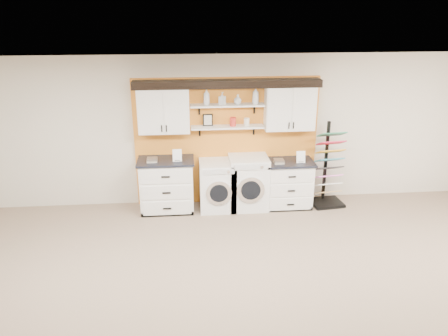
{
  "coord_description": "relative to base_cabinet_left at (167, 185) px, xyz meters",
  "views": [
    {
      "loc": [
        -0.74,
        -3.82,
        3.61
      ],
      "look_at": [
        -0.2,
        2.3,
        1.3
      ],
      "focal_mm": 35.0,
      "sensor_mm": 36.0,
      "label": 1
    }
  ],
  "objects": [
    {
      "name": "soap_bottle_c",
      "position": [
        1.31,
        0.16,
        1.54
      ],
      "size": [
        0.19,
        0.19,
        0.17
      ],
      "primitive_type": "imported",
      "rotation": [
        0.0,
        0.0,
        2.12
      ],
      "color": "silver",
      "rests_on": "shelf_upper"
    },
    {
      "name": "soap_bottle_d",
      "position": [
        1.63,
        0.16,
        1.6
      ],
      "size": [
        0.14,
        0.14,
        0.3
      ],
      "primitive_type": "imported",
      "rotation": [
        0.0,
        0.0,
        1.81
      ],
      "color": "silver",
      "rests_on": "shelf_upper"
    },
    {
      "name": "sample_rack",
      "position": [
        3.03,
        -0.01,
        0.02
      ],
      "size": [
        0.63,
        0.55,
        1.6
      ],
      "rotation": [
        0.0,
        0.0,
        0.12
      ],
      "color": "black",
      "rests_on": "floor"
    },
    {
      "name": "ceiling",
      "position": [
        1.13,
        -3.64,
        2.3
      ],
      "size": [
        10.0,
        10.0,
        0.0
      ],
      "primitive_type": "plane",
      "rotation": [
        3.14,
        0.0,
        0.0
      ],
      "color": "white",
      "rests_on": "wall_back"
    },
    {
      "name": "upper_cabinet_left",
      "position": [
        0.0,
        0.15,
        1.38
      ],
      "size": [
        0.9,
        0.35,
        0.84
      ],
      "color": "white",
      "rests_on": "wall_back"
    },
    {
      "name": "picture_frame",
      "position": [
        0.78,
        0.21,
        1.16
      ],
      "size": [
        0.18,
        0.02,
        0.22
      ],
      "color": "black",
      "rests_on": "shelf_lower"
    },
    {
      "name": "washer",
      "position": [
        0.93,
        -0.0,
        -0.04
      ],
      "size": [
        0.66,
        0.71,
        0.92
      ],
      "color": "white",
      "rests_on": "floor"
    },
    {
      "name": "shelf_lower",
      "position": [
        1.13,
        0.16,
        1.03
      ],
      "size": [
        1.32,
        0.28,
        0.03
      ],
      "primitive_type": "cube",
      "color": "white",
      "rests_on": "wall_back"
    },
    {
      "name": "crown_molding",
      "position": [
        1.13,
        0.17,
        1.83
      ],
      "size": [
        3.3,
        0.41,
        0.13
      ],
      "color": "black",
      "rests_on": "wall_back"
    },
    {
      "name": "shelf_upper",
      "position": [
        1.13,
        0.16,
        1.43
      ],
      "size": [
        1.32,
        0.28,
        0.03
      ],
      "primitive_type": "cube",
      "color": "white",
      "rests_on": "wall_back"
    },
    {
      "name": "accent_panel",
      "position": [
        1.13,
        0.32,
        0.7
      ],
      "size": [
        3.4,
        0.07,
        2.4
      ],
      "primitive_type": "cube",
      "color": "orange",
      "rests_on": "wall_back"
    },
    {
      "name": "dryer",
      "position": [
        1.51,
        -0.0,
        0.0
      ],
      "size": [
        0.71,
        0.71,
        0.99
      ],
      "color": "white",
      "rests_on": "floor"
    },
    {
      "name": "soap_bottle_a",
      "position": [
        0.76,
        0.16,
        1.59
      ],
      "size": [
        0.16,
        0.16,
        0.29
      ],
      "primitive_type": "imported",
      "rotation": [
        0.0,
        0.0,
        -0.82
      ],
      "color": "silver",
      "rests_on": "shelf_upper"
    },
    {
      "name": "base_cabinet_right",
      "position": [
        2.26,
        0.0,
        -0.05
      ],
      "size": [
        0.91,
        0.66,
        0.9
      ],
      "color": "white",
      "rests_on": "floor"
    },
    {
      "name": "canister_cream",
      "position": [
        1.48,
        0.16,
        1.12
      ],
      "size": [
        0.1,
        0.1,
        0.14
      ],
      "primitive_type": "cylinder",
      "color": "silver",
      "rests_on": "shelf_lower"
    },
    {
      "name": "soap_bottle_b",
      "position": [
        1.04,
        0.16,
        1.56
      ],
      "size": [
        0.14,
        0.14,
        0.22
      ],
      "primitive_type": "imported",
      "rotation": [
        0.0,
        0.0,
        2.48
      ],
      "color": "silver",
      "rests_on": "shelf_upper"
    },
    {
      "name": "wall_back",
      "position": [
        1.13,
        0.36,
        0.9
      ],
      "size": [
        10.0,
        0.0,
        10.0
      ],
      "primitive_type": "plane",
      "rotation": [
        1.57,
        0.0,
        0.0
      ],
      "color": "beige",
      "rests_on": "floor"
    },
    {
      "name": "base_cabinet_left",
      "position": [
        0.0,
        0.0,
        0.0
      ],
      "size": [
        1.02,
        0.66,
        0.99
      ],
      "color": "white",
      "rests_on": "floor"
    },
    {
      "name": "upper_cabinet_right",
      "position": [
        2.26,
        0.15,
        1.38
      ],
      "size": [
        0.9,
        0.35,
        0.84
      ],
      "color": "white",
      "rests_on": "wall_back"
    },
    {
      "name": "canister_red",
      "position": [
        1.23,
        0.16,
        1.13
      ],
      "size": [
        0.11,
        0.11,
        0.16
      ],
      "primitive_type": "cylinder",
      "color": "red",
      "rests_on": "shelf_lower"
    }
  ]
}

